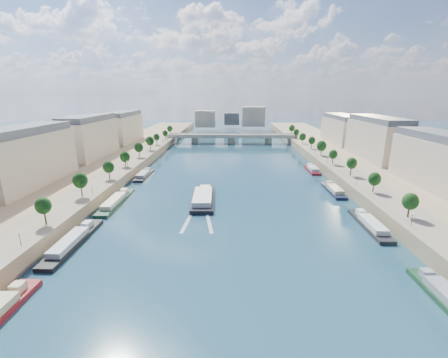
{
  "coord_description": "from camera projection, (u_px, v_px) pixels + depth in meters",
  "views": [
    {
      "loc": [
        0.24,
        -36.21,
        42.2
      ],
      "look_at": [
        -3.13,
        92.94,
        5.0
      ],
      "focal_mm": 24.0,
      "sensor_mm": 36.0,
      "label": 1
    }
  ],
  "objects": [
    {
      "name": "pave_left",
      "position": [
        112.0,
        174.0,
        142.56
      ],
      "size": [
        14.0,
        520.0,
        0.1
      ],
      "primitive_type": "cube",
      "color": "gray",
      "rests_on": "quay_left"
    },
    {
      "name": "bridge",
      "position": [
        232.0,
        137.0,
        259.94
      ],
      "size": [
        112.0,
        12.0,
        8.15
      ],
      "color": "#C1B79E",
      "rests_on": "ground"
    },
    {
      "name": "wake",
      "position": [
        199.0,
        217.0,
        105.8
      ],
      "size": [
        10.76,
        26.01,
        0.04
      ],
      "color": "silver",
      "rests_on": "ground"
    },
    {
      "name": "lamps_right",
      "position": [
        340.0,
        167.0,
        143.87
      ],
      "size": [
        0.36,
        200.36,
        4.28
      ],
      "color": "black",
      "rests_on": "ground"
    },
    {
      "name": "buildings_left",
      "position": [
        64.0,
        146.0,
        151.64
      ],
      "size": [
        16.0,
        226.0,
        23.2
      ],
      "color": "beige",
      "rests_on": "ground"
    },
    {
      "name": "trees_right",
      "position": [
        342.0,
        160.0,
        147.86
      ],
      "size": [
        4.8,
        268.8,
        8.26
      ],
      "color": "#382B1E",
      "rests_on": "ground"
    },
    {
      "name": "buildings_right",
      "position": [
        404.0,
        147.0,
        147.38
      ],
      "size": [
        16.0,
        226.0,
        23.2
      ],
      "color": "beige",
      "rests_on": "ground"
    },
    {
      "name": "lamps_left",
      "position": [
        112.0,
        174.0,
        132.09
      ],
      "size": [
        0.36,
        200.36,
        4.28
      ],
      "color": "black",
      "rests_on": "ground"
    },
    {
      "name": "moored_barges_left",
      "position": [
        81.0,
        234.0,
        91.03
      ],
      "size": [
        5.0,
        157.14,
        3.6
      ],
      "color": "#181A35",
      "rests_on": "ground"
    },
    {
      "name": "trees_left",
      "position": [
        116.0,
        162.0,
        142.93
      ],
      "size": [
        4.8,
        268.8,
        8.26
      ],
      "color": "#382B1E",
      "rests_on": "ground"
    },
    {
      "name": "pave_right",
      "position": [
        353.0,
        176.0,
        139.71
      ],
      "size": [
        14.0,
        520.0,
        0.1
      ],
      "primitive_type": "cube",
      "color": "gray",
      "rests_on": "quay_right"
    },
    {
      "name": "ground",
      "position": [
        231.0,
        185.0,
        142.53
      ],
      "size": [
        700.0,
        700.0,
        0.0
      ],
      "primitive_type": "plane",
      "color": "#0C2736",
      "rests_on": "ground"
    },
    {
      "name": "skyline",
      "position": [
        234.0,
        118.0,
        349.28
      ],
      "size": [
        79.0,
        42.0,
        22.0
      ],
      "color": "beige",
      "rests_on": "ground"
    },
    {
      "name": "quay_right",
      "position": [
        385.0,
        181.0,
        140.04
      ],
      "size": [
        44.0,
        520.0,
        5.0
      ],
      "primitive_type": "cube",
      "color": "#9E8460",
      "rests_on": "ground"
    },
    {
      "name": "quay_left",
      "position": [
        81.0,
        179.0,
        143.65
      ],
      "size": [
        44.0,
        520.0,
        5.0
      ],
      "primitive_type": "cube",
      "color": "#9E8460",
      "rests_on": "ground"
    },
    {
      "name": "tour_barge",
      "position": [
        203.0,
        198.0,
        121.36
      ],
      "size": [
        10.05,
        30.81,
        4.13
      ],
      "rotation": [
        0.0,
        0.0,
        0.04
      ],
      "color": "black",
      "rests_on": "ground"
    },
    {
      "name": "moored_barges_right",
      "position": [
        368.0,
        223.0,
        98.5
      ],
      "size": [
        5.0,
        162.48,
        3.6
      ],
      "color": "black",
      "rests_on": "ground"
    }
  ]
}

